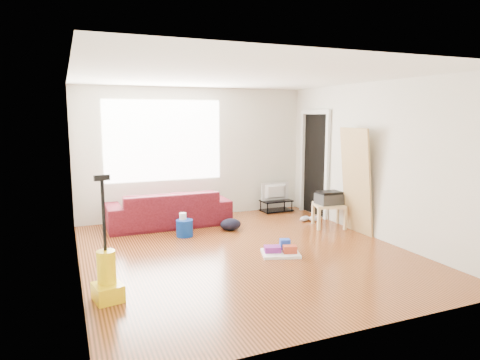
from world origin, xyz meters
name	(u,v)px	position (x,y,z in m)	size (l,w,h in m)	color
room	(246,165)	(0.07, 0.15, 1.25)	(4.51, 5.01, 2.51)	#43230C
sofa	(169,225)	(-0.66, 1.95, 0.00)	(2.17, 0.85, 0.63)	#3B0810
tv_stand	(276,205)	(1.65, 2.22, 0.13)	(0.64, 0.38, 0.24)	black
tv	(276,192)	(1.65, 2.22, 0.41)	(0.61, 0.08, 0.35)	black
side_table	(329,208)	(1.95, 0.77, 0.35)	(0.65, 0.65, 0.41)	tan
printer	(329,198)	(1.95, 0.77, 0.52)	(0.44, 0.34, 0.23)	#292929
bucket	(185,236)	(-0.59, 1.16, 0.00)	(0.28, 0.28, 0.28)	navy
toilet_paper	(183,224)	(-0.60, 1.20, 0.19)	(0.12, 0.12, 0.11)	white
cleaning_tray	(281,251)	(0.44, -0.28, 0.06)	(0.62, 0.56, 0.19)	white
backpack	(231,230)	(0.25, 1.23, 0.00)	(0.37, 0.29, 0.20)	black
sneakers	(310,219)	(1.85, 1.24, 0.05)	(0.46, 0.23, 0.10)	silver
vacuum	(107,277)	(-2.00, -0.90, 0.25)	(0.34, 0.37, 1.35)	yellow
door_panel	(354,233)	(2.13, 0.27, 0.00)	(0.04, 0.71, 1.77)	tan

